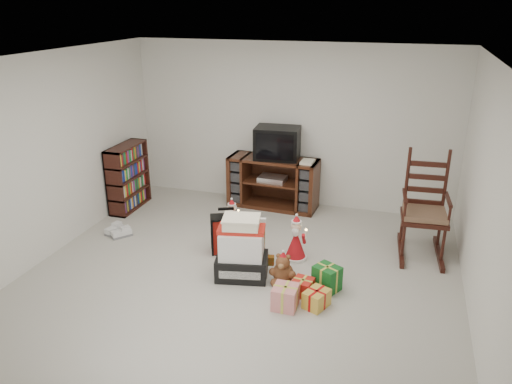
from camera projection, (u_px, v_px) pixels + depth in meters
room at (239, 178)px, 5.42m from camera, size 5.01×5.01×2.51m
tv_stand at (273, 183)px, 7.77m from camera, size 1.40×0.56×0.79m
bookshelf at (128, 178)px, 7.68m from camera, size 0.28×0.83×1.01m
rocking_chair at (424, 218)px, 6.31m from camera, size 0.62×0.96×1.39m
gift_pile at (242, 251)px, 5.79m from camera, size 0.66×0.54×0.74m
red_suitcase at (227, 234)px, 6.38m from camera, size 0.43×0.34×0.59m
stocking at (256, 240)px, 6.12m from camera, size 0.29×0.17×0.59m
teddy_bear at (283, 270)px, 5.71m from camera, size 0.25×0.22×0.36m
santa_figurine at (296, 242)px, 6.22m from camera, size 0.29×0.28×0.60m
mrs_claus_figurine at (232, 221)px, 6.88m from camera, size 0.26×0.25×0.53m
sneaker_pair at (118, 232)px, 6.92m from camera, size 0.40×0.30×0.10m
gift_cluster at (310, 291)px, 5.38m from camera, size 0.52×0.80×0.24m
crt_television at (277, 143)px, 7.55m from camera, size 0.70×0.53×0.49m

